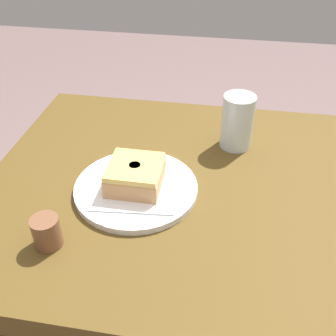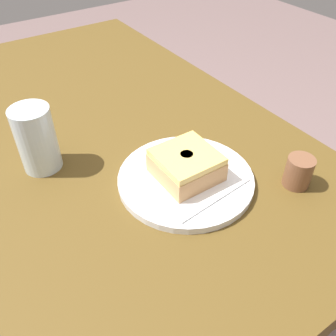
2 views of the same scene
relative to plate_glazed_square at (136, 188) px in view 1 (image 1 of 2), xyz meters
The scene contains 6 objects.
table 0.27m from the plate_glazed_square, behind, with size 1.11×0.65×0.74m.
plate_glazed_square is the anchor object (origin of this frame).
napkin_glazed_square 0.01m from the plate_glazed_square, ahead, with size 0.15×0.15×0.00m, color white.
donut_glazed_square 0.03m from the plate_glazed_square, ahead, with size 0.10×0.10×0.05m.
water_glass 0.27m from the plate_glazed_square, 133.49° to the right, with size 0.07×0.07×0.12m, color silver.
sugar_jar 0.19m from the plate_glazed_square, 54.67° to the left, with size 0.05×0.05×0.05m, color brown.
Camera 1 is at (0.10, 0.59, 1.23)m, focal length 42.28 mm.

